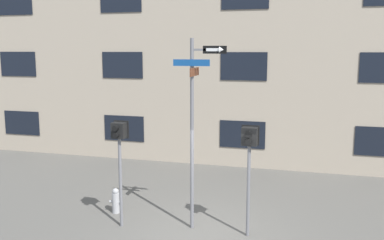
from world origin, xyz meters
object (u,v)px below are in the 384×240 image
Objects in this scene: fire_hydrant at (116,201)px; pedestrian_signal_left at (119,145)px; street_sign_pole at (195,119)px; pedestrian_signal_right at (249,149)px.

pedestrian_signal_left is at bearing -56.21° from fire_hydrant.
pedestrian_signal_left reaches higher than fire_hydrant.
street_sign_pole is 1.49m from pedestrian_signal_right.
pedestrian_signal_left is 1.01× the size of pedestrian_signal_right.
street_sign_pole is at bearing -9.83° from fire_hydrant.
pedestrian_signal_right is 4.11m from fire_hydrant.
pedestrian_signal_right reaches higher than fire_hydrant.
pedestrian_signal_right is at bearing -4.00° from street_sign_pole.
street_sign_pole is 1.96m from pedestrian_signal_left.
fire_hydrant is at bearing 172.28° from pedestrian_signal_right.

